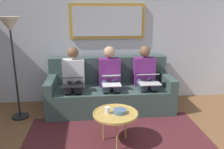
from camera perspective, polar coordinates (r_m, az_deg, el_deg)
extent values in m
cube|color=#B7BCC6|center=(4.54, -1.20, 9.78)|extent=(6.00, 0.12, 2.60)
cube|color=#4C1E23|center=(3.29, 1.60, -16.72)|extent=(2.60, 1.80, 0.01)
cube|color=#384C47|center=(4.27, -0.49, -5.73)|extent=(2.20, 0.90, 0.42)
cube|color=#384C47|center=(4.46, -0.93, 1.31)|extent=(2.20, 0.20, 0.48)
cube|color=#384C47|center=(4.38, 13.05, -1.29)|extent=(0.14, 0.90, 0.20)
cube|color=#384C47|center=(4.20, -14.65, -2.13)|extent=(0.14, 0.90, 0.20)
cube|color=#B7892D|center=(4.43, -1.11, 12.88)|extent=(1.39, 0.04, 0.64)
cube|color=#B2B7BC|center=(4.41, -1.09, 12.86)|extent=(1.29, 0.01, 0.54)
cylinder|color=tan|center=(3.12, 0.84, -9.60)|extent=(0.60, 0.60, 0.03)
torus|color=tan|center=(3.12, 0.84, -9.39)|extent=(0.60, 0.60, 0.02)
cylinder|color=#B28E42|center=(3.07, 1.23, -14.80)|extent=(0.02, 0.02, 0.42)
cylinder|color=#B28E42|center=(3.32, 3.37, -12.28)|extent=(0.02, 0.02, 0.42)
cylinder|color=#B28E42|center=(3.29, -2.13, -12.56)|extent=(0.02, 0.02, 0.42)
cylinder|color=silver|center=(3.09, -1.17, -8.73)|extent=(0.07, 0.07, 0.09)
cylinder|color=slate|center=(3.11, 1.92, -8.98)|extent=(0.18, 0.18, 0.05)
cube|color=#66236B|center=(4.32, 7.85, 0.82)|extent=(0.38, 0.22, 0.50)
sphere|color=brown|center=(4.24, 8.03, 5.66)|extent=(0.20, 0.20, 0.20)
cylinder|color=#384256|center=(4.20, 9.62, -2.25)|extent=(0.14, 0.42, 0.14)
cylinder|color=#384256|center=(4.16, 7.22, -2.35)|extent=(0.14, 0.42, 0.14)
cylinder|color=#384256|center=(4.11, 10.22, -6.87)|extent=(0.11, 0.11, 0.42)
cylinder|color=#384256|center=(4.06, 7.76, -7.02)|extent=(0.11, 0.11, 0.42)
cube|color=silver|center=(3.96, 9.21, -2.19)|extent=(0.35, 0.22, 0.01)
cube|color=silver|center=(4.07, 8.74, -0.04)|extent=(0.35, 0.22, 0.09)
cube|color=#A5C6EA|center=(4.06, 8.76, 0.00)|extent=(0.32, 0.19, 0.07)
cube|color=#66236B|center=(4.22, -0.64, 0.60)|extent=(0.38, 0.22, 0.50)
sphere|color=tan|center=(4.14, -0.65, 5.55)|extent=(0.20, 0.20, 0.20)
cylinder|color=#384256|center=(4.08, 0.91, -2.57)|extent=(0.14, 0.42, 0.14)
cylinder|color=#384256|center=(4.06, -1.62, -2.66)|extent=(0.14, 0.42, 0.14)
cylinder|color=#384256|center=(3.98, 1.25, -7.35)|extent=(0.11, 0.11, 0.42)
cylinder|color=#384256|center=(3.96, -1.35, -7.45)|extent=(0.11, 0.11, 0.42)
cube|color=white|center=(3.85, -0.05, -2.52)|extent=(0.30, 0.22, 0.01)
cube|color=white|center=(3.96, -0.27, -0.38)|extent=(0.30, 0.20, 0.10)
cube|color=#A5C6EA|center=(3.95, -0.27, -0.34)|extent=(0.27, 0.18, 0.08)
cube|color=silver|center=(4.21, -9.34, 0.36)|extent=(0.38, 0.22, 0.50)
sphere|color=brown|center=(4.13, -9.57, 5.32)|extent=(0.20, 0.20, 0.20)
cylinder|color=#232328|center=(4.05, -8.12, -2.84)|extent=(0.14, 0.42, 0.14)
cylinder|color=#232328|center=(4.07, -10.66, -2.91)|extent=(0.14, 0.42, 0.14)
cylinder|color=#232328|center=(3.96, -8.06, -7.66)|extent=(0.11, 0.11, 0.42)
cylinder|color=#232328|center=(3.97, -10.68, -7.71)|extent=(0.11, 0.11, 0.42)
cube|color=black|center=(3.84, -9.61, -2.79)|extent=(0.35, 0.20, 0.01)
cube|color=black|center=(3.92, -9.57, -0.77)|extent=(0.35, 0.20, 0.06)
cube|color=#A5C6EA|center=(3.92, -9.58, -0.73)|extent=(0.32, 0.17, 0.04)
cylinder|color=black|center=(4.31, -21.51, -9.50)|extent=(0.28, 0.28, 0.03)
cylinder|color=black|center=(4.06, -22.54, -0.04)|extent=(0.03, 0.03, 1.50)
cone|color=beige|center=(3.94, -23.77, 11.23)|extent=(0.32, 0.32, 0.22)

